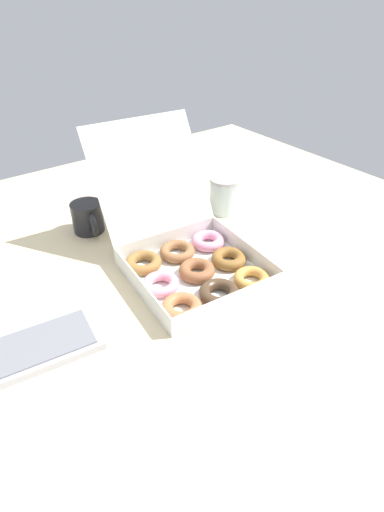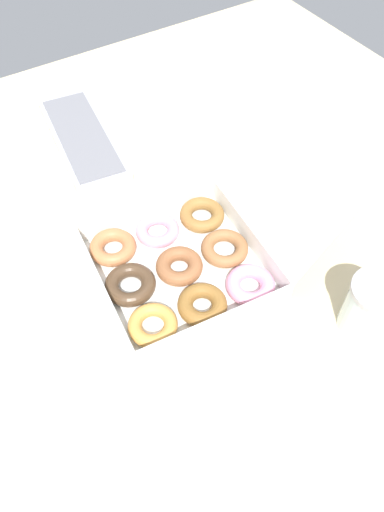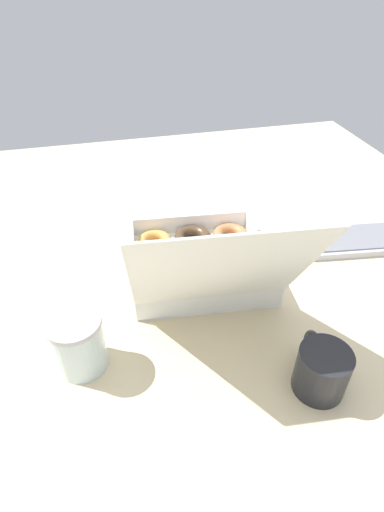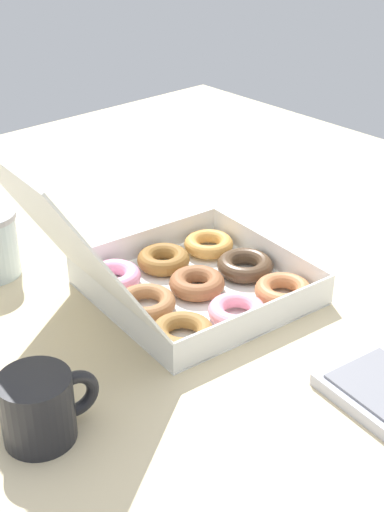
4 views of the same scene
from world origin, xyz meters
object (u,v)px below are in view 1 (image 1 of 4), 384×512
donut_box (190,258)px  coffee_mug (88,217)px  glass_jar (225,195)px  keyboard (7,358)px

donut_box → coffee_mug: (-12.78, 34.50, 0.95)cm
coffee_mug → glass_jar: size_ratio=1.11×
donut_box → coffee_mug: 36.80cm
coffee_mug → donut_box: bearing=-69.7°
donut_box → keyboard: (-47.98, -2.71, -2.74)cm
donut_box → glass_jar: 34.54cm
donut_box → keyboard: bearing=-176.8°
coffee_mug → glass_jar: 43.80cm
keyboard → coffee_mug: 51.35cm
coffee_mug → glass_jar: bearing=-19.9°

